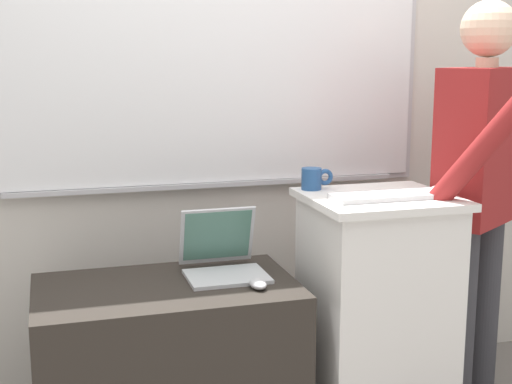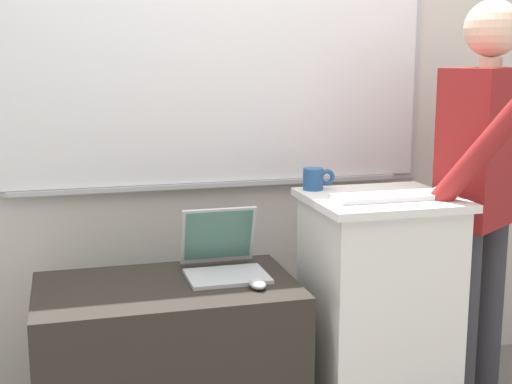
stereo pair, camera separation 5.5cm
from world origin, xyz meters
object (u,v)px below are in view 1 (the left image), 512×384
object	(u,v)px
person_presenter	(481,178)
computer_mouse_by_keyboard	(440,190)
laptop	(222,255)
computer_mouse_by_laptop	(258,284)
lectern_podium	(376,317)
side_desk	(169,373)
coffee_mug	(313,179)
wireless_keyboard	(390,196)

from	to	relation	value
person_presenter	computer_mouse_by_keyboard	bearing A→B (deg)	171.07
laptop	computer_mouse_by_laptop	size ratio (longest dim) A/B	3.18
lectern_podium	side_desk	distance (m)	0.85
computer_mouse_by_laptop	coffee_mug	size ratio (longest dim) A/B	0.75
wireless_keyboard	computer_mouse_by_keyboard	size ratio (longest dim) A/B	4.49
person_presenter	computer_mouse_by_keyboard	distance (m)	0.29
person_presenter	coffee_mug	xyz separation A→B (m)	(-0.70, 0.12, 0.01)
lectern_podium	person_presenter	bearing A→B (deg)	7.87
computer_mouse_by_laptop	wireless_keyboard	bearing A→B (deg)	1.82
lectern_podium	side_desk	xyz separation A→B (m)	(-0.83, 0.05, -0.15)
wireless_keyboard	person_presenter	bearing A→B (deg)	15.36
person_presenter	laptop	xyz separation A→B (m)	(-1.10, 0.08, -0.27)
wireless_keyboard	coffee_mug	bearing A→B (deg)	129.70
lectern_podium	laptop	world-z (taller)	lectern_podium
coffee_mug	side_desk	bearing A→B (deg)	-167.34
side_desk	person_presenter	size ratio (longest dim) A/B	0.55
person_presenter	computer_mouse_by_keyboard	world-z (taller)	person_presenter
side_desk	computer_mouse_by_laptop	world-z (taller)	computer_mouse_by_laptop
coffee_mug	computer_mouse_by_laptop	bearing A→B (deg)	-139.09
laptop	wireless_keyboard	distance (m)	0.69
person_presenter	side_desk	bearing A→B (deg)	147.48
person_presenter	computer_mouse_by_laptop	bearing A→B (deg)	155.09
laptop	wireless_keyboard	size ratio (longest dim) A/B	0.71
person_presenter	coffee_mug	distance (m)	0.71
laptop	wireless_keyboard	xyz separation A→B (m)	(0.61, -0.21, 0.24)
laptop	person_presenter	bearing A→B (deg)	-3.92
wireless_keyboard	side_desk	bearing A→B (deg)	172.25
lectern_podium	wireless_keyboard	bearing A→B (deg)	-82.27
laptop	wireless_keyboard	world-z (taller)	wireless_keyboard
person_presenter	computer_mouse_by_laptop	xyz separation A→B (m)	(-1.02, -0.15, -0.32)
laptop	coffee_mug	distance (m)	0.48
lectern_podium	computer_mouse_by_laptop	world-z (taller)	lectern_podium
computer_mouse_by_laptop	computer_mouse_by_keyboard	xyz separation A→B (m)	(0.75, 0.03, 0.30)
wireless_keyboard	computer_mouse_by_laptop	xyz separation A→B (m)	(-0.53, -0.02, -0.29)
side_desk	person_presenter	world-z (taller)	person_presenter
wireless_keyboard	coffee_mug	distance (m)	0.34
lectern_podium	coffee_mug	size ratio (longest dim) A/B	7.48
lectern_podium	coffee_mug	bearing A→B (deg)	136.89
computer_mouse_by_keyboard	side_desk	bearing A→B (deg)	174.58
side_desk	coffee_mug	world-z (taller)	coffee_mug
computer_mouse_by_laptop	lectern_podium	bearing A→B (deg)	9.00
computer_mouse_by_laptop	computer_mouse_by_keyboard	bearing A→B (deg)	2.31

